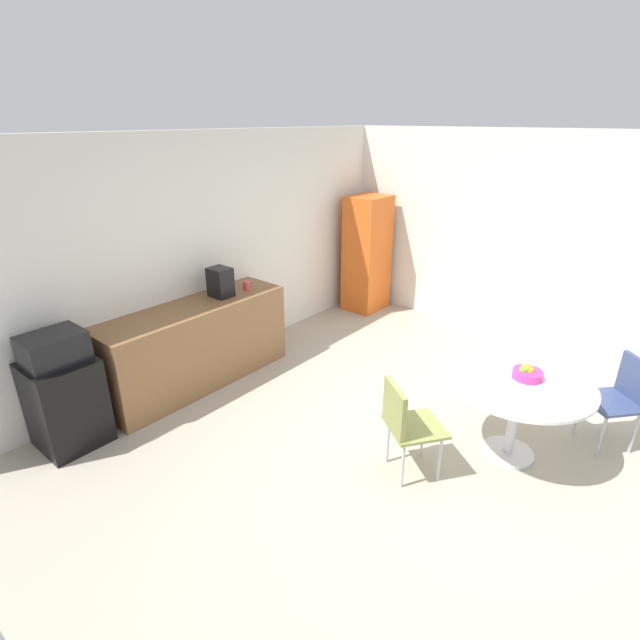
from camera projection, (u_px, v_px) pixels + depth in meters
ground_plane at (438, 458)px, 4.18m from camera, size 6.00×6.00×0.00m
wall_back at (206, 253)px, 5.45m from camera, size 6.00×0.10×2.60m
wall_side_right at (565, 245)px, 5.80m from camera, size 0.10×6.00×2.60m
counter_block at (197, 345)px, 5.22m from camera, size 2.11×0.60×0.90m
mini_fridge at (66, 403)px, 4.25m from camera, size 0.54×0.54×0.81m
microwave at (53, 348)px, 4.04m from camera, size 0.48×0.38×0.26m
locker_cabinet at (367, 254)px, 7.16m from camera, size 0.60×0.50×1.69m
round_table at (518, 394)px, 4.00m from camera, size 1.17×1.17×0.73m
chair_olive at (404, 419)px, 3.81m from camera, size 0.59×0.59×0.83m
chair_navy at (624, 392)px, 4.18m from camera, size 0.59×0.59×0.83m
fruit_bowl at (527, 373)px, 3.97m from camera, size 0.24×0.24×0.13m
mug_white at (247, 285)px, 5.51m from camera, size 0.13×0.08×0.09m
coffee_maker at (220, 282)px, 5.26m from camera, size 0.20×0.24×0.32m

